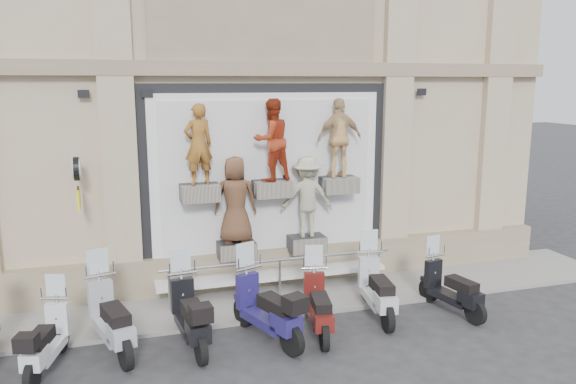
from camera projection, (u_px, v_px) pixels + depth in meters
name	position (u px, v px, depth m)	size (l,w,h in m)	color
ground	(311.00, 341.00, 10.09)	(90.00, 90.00, 0.00)	#2B2B2D
sidewalk	(279.00, 297.00, 12.05)	(16.00, 2.20, 0.08)	gray
building	(228.00, 30.00, 15.49)	(14.00, 8.60, 12.00)	tan
shop_vitrine	(274.00, 183.00, 12.21)	(5.60, 0.89, 4.30)	black
guard_rail	(280.00, 280.00, 11.87)	(5.06, 0.10, 0.93)	#9EA0A5
clock_sign_bracket	(77.00, 176.00, 10.72)	(0.10, 0.80, 1.02)	black
scooter_b	(45.00, 329.00, 8.94)	(0.51, 1.75, 1.42)	silver
scooter_c	(110.00, 306.00, 9.54)	(0.60, 2.05, 1.67)	#90959C
scooter_d	(190.00, 303.00, 9.75)	(0.58, 1.99, 1.61)	black
scooter_e	(266.00, 296.00, 9.97)	(0.60, 2.05, 1.66)	navy
scooter_f	(319.00, 295.00, 10.25)	(0.54, 1.87, 1.52)	#53110E
scooter_g	(377.00, 278.00, 11.00)	(0.58, 1.98, 1.61)	#AFB3B6
scooter_h	(452.00, 278.00, 11.20)	(0.53, 1.80, 1.46)	black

